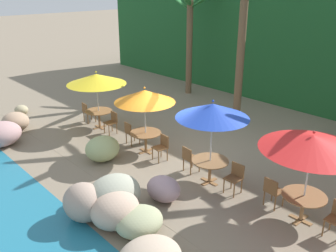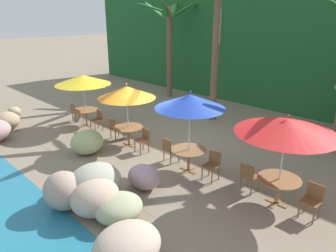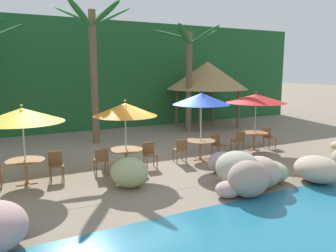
{
  "view_description": "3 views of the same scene",
  "coord_description": "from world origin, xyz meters",
  "px_view_note": "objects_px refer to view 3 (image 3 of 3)",
  "views": [
    {
      "loc": [
        8.08,
        -7.74,
        5.68
      ],
      "look_at": [
        -0.64,
        0.26,
        1.04
      ],
      "focal_mm": 39.69,
      "sensor_mm": 36.0,
      "label": 1
    },
    {
      "loc": [
        7.52,
        -6.95,
        4.72
      ],
      "look_at": [
        0.11,
        0.48,
        0.95
      ],
      "focal_mm": 33.56,
      "sensor_mm": 36.0,
      "label": 2
    },
    {
      "loc": [
        -5.12,
        -10.55,
        3.35
      ],
      "look_at": [
        0.52,
        0.21,
        1.31
      ],
      "focal_mm": 36.25,
      "sensor_mm": 36.0,
      "label": 3
    }
  ],
  "objects_px": {
    "dining_table_orange": "(126,153)",
    "chair_red_inland": "(239,140)",
    "umbrella_red": "(256,98)",
    "umbrella_yellow": "(22,115)",
    "chair_blue_inland": "(181,149)",
    "umbrella_orange": "(125,109)",
    "palm_tree_second": "(94,54)",
    "chair_orange_seaward": "(150,153)",
    "chair_red_seaward": "(268,136)",
    "chair_yellow_seaward": "(56,163)",
    "dining_table_yellow": "(26,164)",
    "palm_tree_third": "(189,62)",
    "umbrella_blue": "(201,99)",
    "dining_table_red": "(254,135)",
    "dining_table_blue": "(201,144)",
    "palapa_hut": "(207,76)",
    "chair_blue_seaward": "(217,143)",
    "chair_orange_inland": "(101,159)"
  },
  "relations": [
    {
      "from": "umbrella_orange",
      "to": "chair_red_seaward",
      "type": "xyz_separation_m",
      "value": [
        6.66,
        0.37,
        -1.55
      ]
    },
    {
      "from": "umbrella_orange",
      "to": "umbrella_red",
      "type": "bearing_deg",
      "value": 3.02
    },
    {
      "from": "chair_blue_inland",
      "to": "palapa_hut",
      "type": "distance_m",
      "value": 8.51
    },
    {
      "from": "chair_orange_seaward",
      "to": "chair_blue_seaward",
      "type": "xyz_separation_m",
      "value": [
        2.96,
        0.16,
        0.0
      ]
    },
    {
      "from": "umbrella_red",
      "to": "palm_tree_third",
      "type": "height_order",
      "value": "palm_tree_third"
    },
    {
      "from": "umbrella_red",
      "to": "umbrella_yellow",
      "type": "bearing_deg",
      "value": -178.42
    },
    {
      "from": "palm_tree_third",
      "to": "umbrella_blue",
      "type": "bearing_deg",
      "value": -116.82
    },
    {
      "from": "palm_tree_second",
      "to": "chair_orange_seaward",
      "type": "bearing_deg",
      "value": -83.91
    },
    {
      "from": "umbrella_orange",
      "to": "palm_tree_second",
      "type": "relative_size",
      "value": 0.39
    },
    {
      "from": "chair_yellow_seaward",
      "to": "dining_table_red",
      "type": "xyz_separation_m",
      "value": [
        8.05,
        0.19,
        0.1
      ]
    },
    {
      "from": "umbrella_red",
      "to": "palm_tree_second",
      "type": "relative_size",
      "value": 0.4
    },
    {
      "from": "dining_table_yellow",
      "to": "dining_table_blue",
      "type": "distance_m",
      "value": 6.05
    },
    {
      "from": "dining_table_blue",
      "to": "umbrella_yellow",
      "type": "bearing_deg",
      "value": 179.84
    },
    {
      "from": "palapa_hut",
      "to": "chair_blue_seaward",
      "type": "bearing_deg",
      "value": -120.69
    },
    {
      "from": "umbrella_orange",
      "to": "chair_orange_inland",
      "type": "bearing_deg",
      "value": -178.86
    },
    {
      "from": "dining_table_blue",
      "to": "palm_tree_second",
      "type": "relative_size",
      "value": 0.18
    },
    {
      "from": "chair_red_seaward",
      "to": "palm_tree_second",
      "type": "bearing_deg",
      "value": 145.39
    },
    {
      "from": "umbrella_blue",
      "to": "chair_red_inland",
      "type": "relative_size",
      "value": 3.0
    },
    {
      "from": "palm_tree_third",
      "to": "palm_tree_second",
      "type": "bearing_deg",
      "value": -173.92
    },
    {
      "from": "umbrella_yellow",
      "to": "umbrella_orange",
      "type": "relative_size",
      "value": 1.0
    },
    {
      "from": "umbrella_red",
      "to": "dining_table_red",
      "type": "xyz_separation_m",
      "value": [
        0.0,
        0.0,
        -1.55
      ]
    },
    {
      "from": "palm_tree_second",
      "to": "palm_tree_third",
      "type": "bearing_deg",
      "value": 6.08
    },
    {
      "from": "dining_table_yellow",
      "to": "chair_blue_inland",
      "type": "xyz_separation_m",
      "value": [
        5.2,
        -0.02,
        -0.1
      ]
    },
    {
      "from": "dining_table_red",
      "to": "dining_table_blue",
      "type": "bearing_deg",
      "value": -174.72
    },
    {
      "from": "dining_table_yellow",
      "to": "chair_yellow_seaward",
      "type": "xyz_separation_m",
      "value": [
        0.85,
        0.06,
        -0.1
      ]
    },
    {
      "from": "chair_yellow_seaward",
      "to": "umbrella_red",
      "type": "height_order",
      "value": "umbrella_red"
    },
    {
      "from": "chair_blue_inland",
      "to": "dining_table_red",
      "type": "height_order",
      "value": "chair_blue_inland"
    },
    {
      "from": "chair_red_inland",
      "to": "palm_tree_third",
      "type": "height_order",
      "value": "palm_tree_third"
    },
    {
      "from": "dining_table_orange",
      "to": "umbrella_red",
      "type": "relative_size",
      "value": 0.44
    },
    {
      "from": "dining_table_red",
      "to": "chair_red_inland",
      "type": "distance_m",
      "value": 0.86
    },
    {
      "from": "dining_table_red",
      "to": "palm_tree_third",
      "type": "relative_size",
      "value": 0.2
    },
    {
      "from": "chair_red_seaward",
      "to": "palapa_hut",
      "type": "xyz_separation_m",
      "value": [
        0.74,
        5.85,
        2.47
      ]
    },
    {
      "from": "umbrella_yellow",
      "to": "chair_blue_inland",
      "type": "distance_m",
      "value": 5.42
    },
    {
      "from": "dining_table_yellow",
      "to": "chair_red_inland",
      "type": "height_order",
      "value": "chair_red_inland"
    },
    {
      "from": "chair_blue_inland",
      "to": "umbrella_red",
      "type": "height_order",
      "value": "umbrella_red"
    },
    {
      "from": "umbrella_blue",
      "to": "chair_red_seaward",
      "type": "bearing_deg",
      "value": 5.09
    },
    {
      "from": "umbrella_orange",
      "to": "dining_table_blue",
      "type": "relative_size",
      "value": 2.17
    },
    {
      "from": "chair_red_inland",
      "to": "chair_orange_seaward",
      "type": "bearing_deg",
      "value": -176.25
    },
    {
      "from": "chair_red_seaward",
      "to": "palapa_hut",
      "type": "height_order",
      "value": "palapa_hut"
    },
    {
      "from": "chair_yellow_seaward",
      "to": "dining_table_orange",
      "type": "distance_m",
      "value": 2.24
    },
    {
      "from": "dining_table_yellow",
      "to": "dining_table_orange",
      "type": "xyz_separation_m",
      "value": [
        3.09,
        -0.06,
        0.0
      ]
    },
    {
      "from": "dining_table_yellow",
      "to": "chair_red_inland",
      "type": "xyz_separation_m",
      "value": [
        8.05,
        0.21,
        -0.1
      ]
    },
    {
      "from": "dining_table_orange",
      "to": "palapa_hut",
      "type": "xyz_separation_m",
      "value": [
        7.41,
        6.22,
        2.37
      ]
    },
    {
      "from": "dining_table_orange",
      "to": "chair_red_inland",
      "type": "height_order",
      "value": "chair_red_inland"
    },
    {
      "from": "dining_table_blue",
      "to": "chair_red_inland",
      "type": "bearing_deg",
      "value": 6.64
    },
    {
      "from": "umbrella_blue",
      "to": "dining_table_blue",
      "type": "bearing_deg",
      "value": -10.62
    },
    {
      "from": "dining_table_yellow",
      "to": "umbrella_red",
      "type": "height_order",
      "value": "umbrella_red"
    },
    {
      "from": "chair_orange_seaward",
      "to": "chair_blue_inland",
      "type": "height_order",
      "value": "same"
    },
    {
      "from": "palm_tree_second",
      "to": "palapa_hut",
      "type": "xyz_separation_m",
      "value": [
        7.06,
        1.49,
        -1.05
      ]
    },
    {
      "from": "chair_blue_seaward",
      "to": "palm_tree_third",
      "type": "height_order",
      "value": "palm_tree_third"
    }
  ]
}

